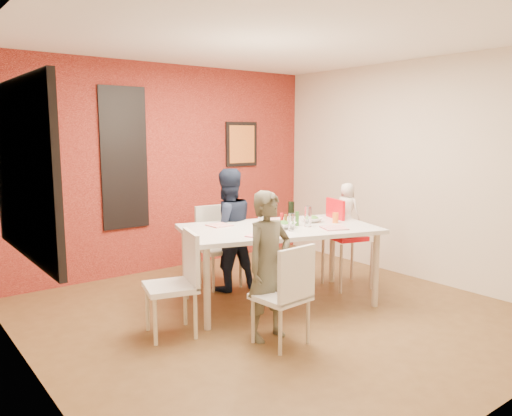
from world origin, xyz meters
TOP-DOWN VIEW (x-y plane):
  - ground at (0.00, 0.00)m, footprint 4.50×4.50m
  - ceiling at (0.00, 0.00)m, footprint 4.50×4.50m
  - wall_back at (0.00, 2.25)m, footprint 4.50×0.02m
  - wall_front at (0.00, -2.25)m, footprint 4.50×0.02m
  - wall_left at (-2.25, 0.00)m, footprint 0.02×4.50m
  - wall_right at (2.25, 0.00)m, footprint 0.02×4.50m
  - brick_accent_wall at (0.00, 2.23)m, footprint 4.50×0.02m
  - picture_window_frame at (-2.22, 0.20)m, footprint 0.05×1.70m
  - picture_window_pane at (-2.21, 0.20)m, footprint 0.02×1.55m
  - glassblock_strip at (-0.60, 2.21)m, footprint 0.55×0.03m
  - glassblock_surround at (-0.60, 2.21)m, footprint 0.60×0.03m
  - art_print_frame at (1.20, 2.21)m, footprint 0.54×0.03m
  - art_print_canvas at (1.20, 2.19)m, footprint 0.44×0.01m
  - dining_table at (0.26, 0.25)m, footprint 2.23×1.65m
  - chair_near at (-0.40, -0.66)m, footprint 0.44×0.44m
  - chair_far at (0.10, 1.21)m, footprint 0.49×0.49m
  - chair_left at (-0.99, 0.15)m, footprint 0.53×0.53m
  - high_chair at (1.23, 0.20)m, footprint 0.54×0.54m
  - child_near at (-0.41, -0.42)m, footprint 0.50×0.35m
  - child_far at (0.09, 0.97)m, footprint 0.75×0.63m
  - toddler at (1.25, 0.19)m, footprint 0.25×0.33m
  - plate_near_left at (-0.20, -0.00)m, footprint 0.27×0.27m
  - plate_far_mid at (0.45, 0.52)m, footprint 0.28×0.28m
  - plate_near_right at (0.65, -0.18)m, footprint 0.31×0.31m
  - plate_far_left at (-0.21, 0.68)m, footprint 0.23×0.23m
  - salad_bowl_a at (0.26, 0.17)m, footprint 0.28×0.28m
  - salad_bowl_b at (0.74, 0.24)m, footprint 0.23×0.23m
  - wine_bottle at (0.43, 0.24)m, footprint 0.07×0.07m
  - wine_glass_a at (0.22, -0.00)m, footprint 0.06×0.06m
  - wine_glass_b at (0.51, 0.07)m, footprint 0.08×0.08m
  - paper_towel_roll at (0.09, 0.29)m, footprint 0.11×0.11m
  - condiment_red at (0.32, 0.26)m, footprint 0.04×0.04m
  - condiment_green at (0.45, 0.17)m, footprint 0.04×0.04m
  - condiment_brown at (0.34, 0.22)m, footprint 0.03×0.03m
  - sippy_cup at (0.90, 0.04)m, footprint 0.07×0.07m

SIDE VIEW (x-z plane):
  - ground at x=0.00m, z-range 0.00..0.00m
  - chair_near at x=-0.40m, z-range 0.05..0.94m
  - chair_left at x=-0.99m, z-range 0.06..1.00m
  - chair_far at x=0.10m, z-range 0.06..1.01m
  - high_chair at x=1.23m, z-range 0.11..1.17m
  - child_near at x=-0.41m, z-range 0.00..1.32m
  - child_far at x=0.09m, z-range 0.00..1.41m
  - dining_table at x=0.26m, z-range 0.34..1.17m
  - plate_near_left at x=-0.20m, z-range 0.83..0.84m
  - plate_far_left at x=-0.21m, z-range 0.83..0.84m
  - plate_far_mid at x=0.45m, z-range 0.83..0.84m
  - plate_near_right at x=0.65m, z-range 0.83..0.84m
  - salad_bowl_b at x=0.74m, z-range 0.83..0.88m
  - salad_bowl_a at x=0.26m, z-range 0.83..0.89m
  - sippy_cup at x=0.90m, z-range 0.83..0.95m
  - condiment_brown at x=0.34m, z-range 0.83..0.96m
  - condiment_red at x=0.32m, z-range 0.83..0.97m
  - condiment_green at x=0.45m, z-range 0.83..0.99m
  - wine_glass_a at x=0.22m, z-range 0.83..1.01m
  - toddler at x=1.25m, z-range 0.62..1.24m
  - wine_glass_b at x=0.51m, z-range 0.83..1.05m
  - paper_towel_roll at x=0.09m, z-range 0.83..1.07m
  - wine_bottle at x=0.43m, z-range 0.83..1.09m
  - wall_back at x=0.00m, z-range 0.00..2.70m
  - wall_front at x=0.00m, z-range 0.00..2.70m
  - wall_left at x=-2.25m, z-range 0.00..2.70m
  - wall_right at x=2.25m, z-range 0.00..2.70m
  - brick_accent_wall at x=0.00m, z-range 0.00..2.70m
  - glassblock_strip at x=-0.60m, z-range 0.65..2.35m
  - glassblock_surround at x=-0.60m, z-range 0.62..2.38m
  - picture_window_frame at x=-2.22m, z-range 0.90..2.20m
  - picture_window_pane at x=-2.21m, z-range 0.98..2.12m
  - art_print_frame at x=1.20m, z-range 1.33..1.97m
  - art_print_canvas at x=1.20m, z-range 1.38..1.92m
  - ceiling at x=0.00m, z-range 2.69..2.71m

